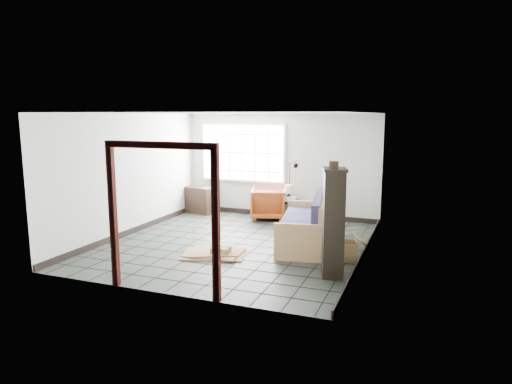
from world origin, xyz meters
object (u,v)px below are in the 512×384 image
at_px(futon_sofa, 307,227).
at_px(armchair, 268,202).
at_px(side_table, 291,204).
at_px(tall_shelf, 333,222).

xyz_separation_m(futon_sofa, armchair, (-1.49, 1.90, 0.06)).
xyz_separation_m(armchair, side_table, (0.58, 0.04, -0.01)).
height_order(side_table, tall_shelf, tall_shelf).
bearing_deg(side_table, armchair, -175.71).
distance_m(futon_sofa, side_table, 2.15).
height_order(futon_sofa, tall_shelf, tall_shelf).
distance_m(side_table, tall_shelf, 3.97).
relative_size(futon_sofa, tall_shelf, 1.36).
bearing_deg(futon_sofa, tall_shelf, -72.50).
bearing_deg(tall_shelf, side_table, 100.46).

